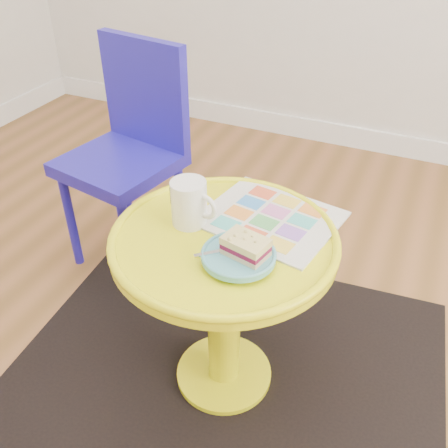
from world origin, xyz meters
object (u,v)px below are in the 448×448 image
at_px(side_table, 224,283).
at_px(newspaper, 270,218).
at_px(chair, 130,144).
at_px(plate, 239,256).
at_px(mug, 190,202).

relative_size(side_table, newspaper, 1.72).
relative_size(side_table, chair, 0.69).
xyz_separation_m(side_table, plate, (0.07, -0.07, 0.17)).
xyz_separation_m(side_table, mug, (-0.10, 0.02, 0.22)).
bearing_deg(side_table, newspaper, 57.65).
relative_size(chair, mug, 6.38).
bearing_deg(plate, chair, 140.96).
relative_size(side_table, plate, 3.28).
distance_m(side_table, chair, 0.73).
distance_m(chair, mug, 0.65).
bearing_deg(newspaper, side_table, -112.09).
bearing_deg(chair, newspaper, -15.90).
distance_m(chair, plate, 0.83).
bearing_deg(chair, plate, -28.34).
relative_size(mug, plate, 0.75).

